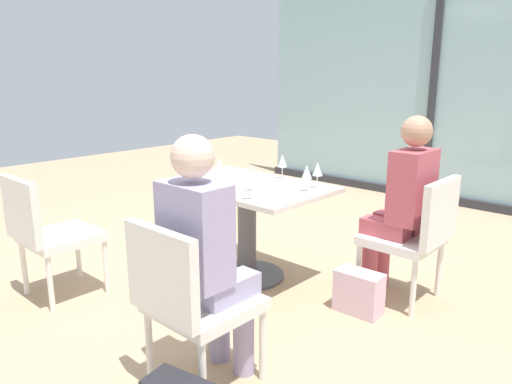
{
  "coord_description": "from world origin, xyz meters",
  "views": [
    {
      "loc": [
        2.39,
        -2.5,
        1.52
      ],
      "look_at": [
        0.0,
        0.1,
        0.65
      ],
      "focal_mm": 33.98,
      "sensor_mm": 36.0,
      "label": 1
    }
  ],
  "objects_px": {
    "chair_front_right": "(189,297)",
    "wine_glass_4": "(252,172)",
    "wine_glass_5": "(249,180)",
    "handbag_0": "(359,292)",
    "wine_glass_3": "(318,170)",
    "chair_front_left": "(47,230)",
    "person_far_right": "(403,200)",
    "person_front_right": "(205,250)",
    "cell_phone_on_table": "(199,184)",
    "dining_table_main": "(247,211)",
    "wine_glass_0": "(214,173)",
    "wine_glass_1": "(282,161)",
    "chair_far_right": "(416,232)",
    "wine_glass_2": "(219,165)",
    "wine_glass_6": "(307,173)",
    "coffee_cup": "(193,170)"
  },
  "relations": [
    {
      "from": "wine_glass_1",
      "to": "handbag_0",
      "type": "height_order",
      "value": "wine_glass_1"
    },
    {
      "from": "chair_far_right",
      "to": "wine_glass_2",
      "type": "relative_size",
      "value": 4.7
    },
    {
      "from": "person_far_right",
      "to": "wine_glass_0",
      "type": "distance_m",
      "value": 1.27
    },
    {
      "from": "dining_table_main",
      "to": "wine_glass_1",
      "type": "xyz_separation_m",
      "value": [
        0.07,
        0.32,
        0.34
      ]
    },
    {
      "from": "dining_table_main",
      "to": "cell_phone_on_table",
      "type": "xyz_separation_m",
      "value": [
        -0.24,
        -0.26,
        0.21
      ]
    },
    {
      "from": "person_front_right",
      "to": "wine_glass_2",
      "type": "relative_size",
      "value": 6.81
    },
    {
      "from": "chair_front_left",
      "to": "person_far_right",
      "type": "xyz_separation_m",
      "value": [
        1.74,
        1.63,
        0.2
      ]
    },
    {
      "from": "wine_glass_5",
      "to": "person_front_right",
      "type": "bearing_deg",
      "value": -60.9
    },
    {
      "from": "handbag_0",
      "to": "dining_table_main",
      "type": "bearing_deg",
      "value": -177.4
    },
    {
      "from": "handbag_0",
      "to": "wine_glass_1",
      "type": "bearing_deg",
      "value": 161.79
    },
    {
      "from": "chair_front_left",
      "to": "wine_glass_6",
      "type": "distance_m",
      "value": 1.79
    },
    {
      "from": "wine_glass_6",
      "to": "coffee_cup",
      "type": "xyz_separation_m",
      "value": [
        -0.98,
        -0.18,
        -0.09
      ]
    },
    {
      "from": "dining_table_main",
      "to": "chair_far_right",
      "type": "relative_size",
      "value": 1.37
    },
    {
      "from": "dining_table_main",
      "to": "chair_front_right",
      "type": "relative_size",
      "value": 1.37
    },
    {
      "from": "wine_glass_0",
      "to": "chair_front_right",
      "type": "bearing_deg",
      "value": -49.15
    },
    {
      "from": "chair_front_left",
      "to": "wine_glass_0",
      "type": "relative_size",
      "value": 4.7
    },
    {
      "from": "wine_glass_5",
      "to": "handbag_0",
      "type": "bearing_deg",
      "value": 33.07
    },
    {
      "from": "chair_far_right",
      "to": "wine_glass_2",
      "type": "xyz_separation_m",
      "value": [
        -1.28,
        -0.57,
        0.37
      ]
    },
    {
      "from": "chair_front_right",
      "to": "chair_front_left",
      "type": "height_order",
      "value": "same"
    },
    {
      "from": "dining_table_main",
      "to": "wine_glass_4",
      "type": "relative_size",
      "value": 6.45
    },
    {
      "from": "person_front_right",
      "to": "wine_glass_5",
      "type": "xyz_separation_m",
      "value": [
        -0.42,
        0.75,
        0.16
      ]
    },
    {
      "from": "wine_glass_4",
      "to": "wine_glass_5",
      "type": "bearing_deg",
      "value": -50.53
    },
    {
      "from": "wine_glass_2",
      "to": "person_far_right",
      "type": "bearing_deg",
      "value": 25.83
    },
    {
      "from": "dining_table_main",
      "to": "handbag_0",
      "type": "bearing_deg",
      "value": 4.75
    },
    {
      "from": "dining_table_main",
      "to": "chair_front_left",
      "type": "relative_size",
      "value": 1.37
    },
    {
      "from": "wine_glass_1",
      "to": "wine_glass_4",
      "type": "distance_m",
      "value": 0.48
    },
    {
      "from": "cell_phone_on_table",
      "to": "dining_table_main",
      "type": "bearing_deg",
      "value": 75.01
    },
    {
      "from": "chair_front_left",
      "to": "cell_phone_on_table",
      "type": "height_order",
      "value": "chair_front_left"
    },
    {
      "from": "chair_front_right",
      "to": "wine_glass_4",
      "type": "height_order",
      "value": "wine_glass_4"
    },
    {
      "from": "wine_glass_2",
      "to": "wine_glass_5",
      "type": "distance_m",
      "value": 0.54
    },
    {
      "from": "wine_glass_0",
      "to": "cell_phone_on_table",
      "type": "xyz_separation_m",
      "value": [
        -0.25,
        0.07,
        -0.13
      ]
    },
    {
      "from": "person_front_right",
      "to": "wine_glass_4",
      "type": "relative_size",
      "value": 6.81
    },
    {
      "from": "person_far_right",
      "to": "wine_glass_2",
      "type": "distance_m",
      "value": 1.31
    },
    {
      "from": "chair_far_right",
      "to": "person_front_right",
      "type": "bearing_deg",
      "value": -103.59
    },
    {
      "from": "wine_glass_6",
      "to": "wine_glass_0",
      "type": "bearing_deg",
      "value": -135.87
    },
    {
      "from": "chair_front_right",
      "to": "wine_glass_4",
      "type": "distance_m",
      "value": 1.23
    },
    {
      "from": "wine_glass_3",
      "to": "wine_glass_4",
      "type": "xyz_separation_m",
      "value": [
        -0.27,
        -0.38,
        0.0
      ]
    },
    {
      "from": "chair_front_left",
      "to": "handbag_0",
      "type": "distance_m",
      "value": 2.11
    },
    {
      "from": "coffee_cup",
      "to": "wine_glass_2",
      "type": "bearing_deg",
      "value": -6.47
    },
    {
      "from": "chair_far_right",
      "to": "coffee_cup",
      "type": "xyz_separation_m",
      "value": [
        -1.62,
        -0.53,
        0.28
      ]
    },
    {
      "from": "wine_glass_4",
      "to": "wine_glass_6",
      "type": "bearing_deg",
      "value": 41.59
    },
    {
      "from": "chair_front_right",
      "to": "wine_glass_3",
      "type": "relative_size",
      "value": 4.7
    },
    {
      "from": "wine_glass_4",
      "to": "wine_glass_6",
      "type": "relative_size",
      "value": 1.0
    },
    {
      "from": "dining_table_main",
      "to": "chair_front_left",
      "type": "height_order",
      "value": "chair_front_left"
    },
    {
      "from": "wine_glass_4",
      "to": "handbag_0",
      "type": "bearing_deg",
      "value": 16.36
    },
    {
      "from": "chair_far_right",
      "to": "handbag_0",
      "type": "relative_size",
      "value": 2.9
    },
    {
      "from": "wine_glass_3",
      "to": "dining_table_main",
      "type": "bearing_deg",
      "value": -152.12
    },
    {
      "from": "chair_far_right",
      "to": "person_far_right",
      "type": "relative_size",
      "value": 0.69
    },
    {
      "from": "cell_phone_on_table",
      "to": "wine_glass_2",
      "type": "bearing_deg",
      "value": 94.98
    },
    {
      "from": "wine_glass_1",
      "to": "person_front_right",
      "type": "bearing_deg",
      "value": -64.19
    }
  ]
}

